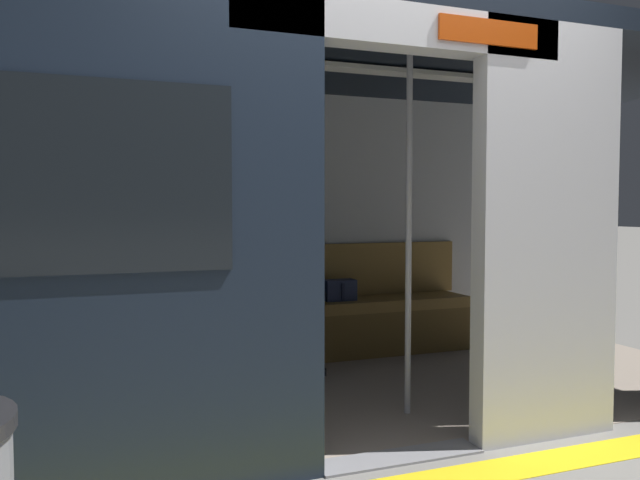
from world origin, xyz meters
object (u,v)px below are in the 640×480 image
(train_car, at_px, (312,165))
(grab_pole_far, at_px, (409,233))
(bench_seat, at_px, (276,318))
(grab_pole_door, at_px, (298,236))
(person_seated, at_px, (287,277))
(handbag, at_px, (339,290))
(book, at_px, (245,303))

(train_car, distance_m, grab_pole_far, 0.78)
(bench_seat, height_order, grab_pole_door, grab_pole_door)
(person_seated, relative_size, grab_pole_door, 0.55)
(handbag, height_order, grab_pole_door, grab_pole_door)
(grab_pole_far, bearing_deg, person_seated, -78.30)
(train_car, relative_size, book, 29.09)
(bench_seat, distance_m, grab_pole_door, 1.78)
(book, distance_m, grab_pole_far, 1.74)
(train_car, distance_m, book, 1.44)
(train_car, relative_size, person_seated, 5.39)
(grab_pole_door, bearing_deg, handbag, -119.57)
(train_car, distance_m, person_seated, 1.21)
(train_car, distance_m, bench_seat, 1.48)
(train_car, height_order, handbag, train_car)
(train_car, bearing_deg, grab_pole_door, 63.78)
(person_seated, distance_m, handbag, 0.51)
(grab_pole_door, height_order, grab_pole_far, same)
(train_car, relative_size, bench_seat, 1.88)
(handbag, relative_size, book, 1.18)
(grab_pole_door, bearing_deg, grab_pole_far, -170.35)
(person_seated, bearing_deg, book, -20.59)
(handbag, bearing_deg, train_car, 58.35)
(grab_pole_far, bearing_deg, handbag, -97.21)
(bench_seat, height_order, grab_pole_far, grab_pole_far)
(grab_pole_far, bearing_deg, book, -68.65)
(book, distance_m, grab_pole_door, 1.76)
(person_seated, xyz_separation_m, grab_pole_door, (0.44, 1.53, 0.40))
(person_seated, distance_m, book, 0.38)
(book, relative_size, grab_pole_far, 0.10)
(book, bearing_deg, bench_seat, 149.83)
(bench_seat, bearing_deg, book, -14.98)
(person_seated, distance_m, grab_pole_far, 1.49)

